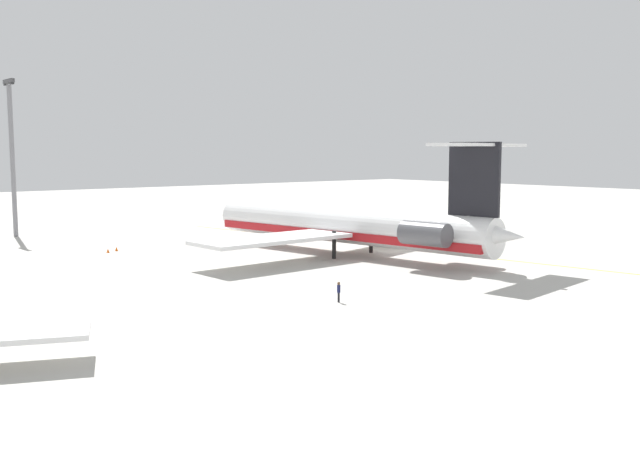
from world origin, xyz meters
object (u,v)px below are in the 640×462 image
(ground_crew_portside, at_px, (372,224))
(main_jetliner, at_px, (353,225))
(ground_crew_near_nose, at_px, (339,289))
(safety_cone_wingtip, at_px, (117,249))
(ground_crew_near_tail, at_px, (319,222))
(safety_cone_nose, at_px, (108,251))
(light_mast, at_px, (12,151))

(ground_crew_portside, bearing_deg, main_jetliner, 140.09)
(ground_crew_near_nose, bearing_deg, safety_cone_wingtip, -82.65)
(ground_crew_near_tail, xyz_separation_m, safety_cone_nose, (-6.01, 39.99, -0.81))
(ground_crew_near_nose, bearing_deg, ground_crew_portside, -131.27)
(ground_crew_portside, xyz_separation_m, safety_cone_wingtip, (3.35, 42.81, -0.78))
(main_jetliner, xyz_separation_m, ground_crew_near_tail, (27.84, -17.38, -2.72))
(ground_crew_near_tail, distance_m, ground_crew_portside, 9.56)
(safety_cone_nose, relative_size, light_mast, 0.02)
(light_mast, bearing_deg, safety_cone_wingtip, -168.46)
(safety_cone_nose, distance_m, light_mast, 29.37)
(ground_crew_near_nose, height_order, ground_crew_near_tail, ground_crew_near_nose)
(ground_crew_near_tail, height_order, safety_cone_wingtip, ground_crew_near_tail)
(safety_cone_wingtip, bearing_deg, ground_crew_near_tail, -82.34)
(ground_crew_near_nose, height_order, light_mast, light_mast)
(main_jetliner, relative_size, safety_cone_wingtip, 86.95)
(safety_cone_wingtip, bearing_deg, light_mast, 11.54)
(ground_crew_near_nose, relative_size, safety_cone_nose, 3.27)
(safety_cone_nose, height_order, light_mast, light_mast)
(ground_crew_near_nose, bearing_deg, safety_cone_nose, -80.53)
(safety_cone_wingtip, bearing_deg, ground_crew_portside, -94.47)
(main_jetliner, height_order, ground_crew_near_tail, main_jetliner)
(safety_cone_wingtip, height_order, light_mast, light_mast)
(main_jetliner, xyz_separation_m, ground_crew_portside, (19.32, -21.72, -2.75))
(ground_crew_near_nose, bearing_deg, ground_crew_near_tail, -122.52)
(ground_crew_portside, distance_m, safety_cone_nose, 44.41)
(ground_crew_near_nose, xyz_separation_m, ground_crew_near_tail, (47.68, -36.87, -0.06))
(safety_cone_nose, height_order, safety_cone_wingtip, same)
(main_jetliner, distance_m, light_mast, 55.51)
(ground_crew_portside, relative_size, safety_cone_wingtip, 3.04)
(ground_crew_near_nose, height_order, safety_cone_wingtip, ground_crew_near_nose)
(safety_cone_nose, bearing_deg, ground_crew_portside, -93.24)
(main_jetliner, distance_m, ground_crew_near_tail, 32.93)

